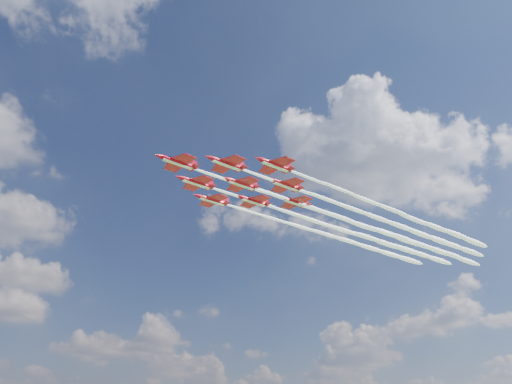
% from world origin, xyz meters
% --- Properties ---
extents(jet_lead, '(97.69, 10.57, 3.06)m').
position_xyz_m(jet_lead, '(29.57, 6.15, 82.91)').
color(jet_lead, '#A7091A').
extents(jet_row2_port, '(97.69, 10.57, 3.06)m').
position_xyz_m(jet_row2_port, '(39.97, -0.54, 82.91)').
color(jet_row2_port, '#A7091A').
extents(jet_row2_starb, '(97.69, 10.57, 3.06)m').
position_xyz_m(jet_row2_starb, '(39.33, 13.76, 82.91)').
color(jet_row2_starb, '#A7091A').
extents(jet_row3_port, '(97.69, 10.57, 3.06)m').
position_xyz_m(jet_row3_port, '(50.37, -7.24, 82.91)').
color(jet_row3_port, '#A7091A').
extents(jet_row3_centre, '(97.69, 10.57, 3.06)m').
position_xyz_m(jet_row3_centre, '(49.73, 7.06, 82.91)').
color(jet_row3_centre, '#A7091A').
extents(jet_row3_starb, '(97.69, 10.57, 3.06)m').
position_xyz_m(jet_row3_starb, '(49.08, 21.36, 82.91)').
color(jet_row3_starb, '#A7091A').
extents(jet_row4_port, '(97.69, 10.57, 3.06)m').
position_xyz_m(jet_row4_port, '(60.13, 0.36, 82.91)').
color(jet_row4_port, '#A7091A').
extents(jet_row4_starb, '(97.69, 10.57, 3.06)m').
position_xyz_m(jet_row4_starb, '(59.48, 14.67, 82.91)').
color(jet_row4_starb, '#A7091A').
extents(jet_tail, '(97.69, 10.57, 3.06)m').
position_xyz_m(jet_tail, '(69.88, 7.97, 82.91)').
color(jet_tail, '#A7091A').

